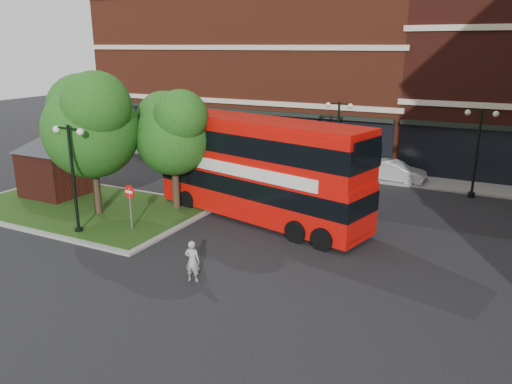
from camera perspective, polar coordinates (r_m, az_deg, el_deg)
The scene contains 15 objects.
ground at distance 20.66m, azimuth -9.21°, elevation -7.43°, with size 120.00×120.00×0.00m, color black.
pavement_far at distance 34.60m, azimuth 6.99°, elevation 2.57°, with size 44.00×3.00×0.12m, color slate.
terrace_far_left at distance 43.68m, azimuth 0.65°, elevation 14.76°, with size 26.00×12.00×14.00m, color maroon.
traffic_island at distance 27.78m, azimuth -19.02°, elevation -1.69°, with size 12.60×7.60×0.15m.
kiosk at distance 30.04m, azimuth -22.08°, elevation 3.77°, with size 6.51×6.51×3.60m.
tree_island_west at distance 25.47m, azimuth -18.45°, elevation 7.73°, with size 5.40×4.71×7.21m.
tree_island_east at distance 25.45m, azimuth -9.51°, elevation 7.08°, with size 4.46×3.90×6.29m.
lamp_island at distance 23.44m, azimuth -20.20°, elevation 1.95°, with size 1.72×0.36×5.00m.
lamp_far_left at distance 31.55m, azimuth 9.32°, elevation 6.27°, with size 1.72×0.36×5.00m.
lamp_far_right at distance 30.16m, azimuth 23.97°, elevation 4.60°, with size 1.72×0.36×5.00m.
bus at distance 24.02m, azimuth 0.36°, elevation 3.37°, with size 11.68×5.18×4.35m.
woman at distance 18.34m, azimuth -7.28°, elevation -7.84°, with size 0.57×0.38×1.57m, color gray.
car_silver at distance 32.60m, azimuth 5.95°, elevation 2.93°, with size 1.69×4.20×1.43m, color #B3B4BB.
car_white at distance 32.63m, azimuth 15.43°, elevation 2.32°, with size 1.39×3.98×1.31m, color silver.
no_entry_sign at distance 23.29m, azimuth -14.21°, elevation -0.76°, with size 0.62×0.14×2.24m.
Camera 1 is at (11.38, -15.13, 8.29)m, focal length 35.00 mm.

